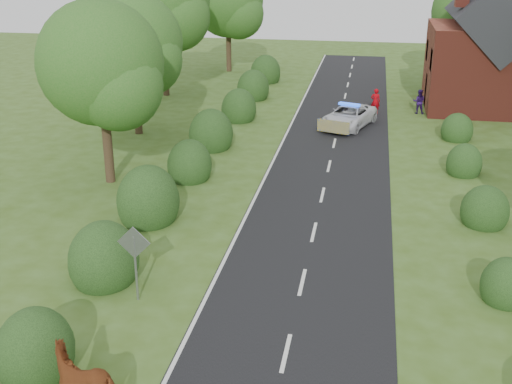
% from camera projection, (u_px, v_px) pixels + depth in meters
% --- Properties ---
extents(ground, '(120.00, 120.00, 0.00)m').
position_uv_depth(ground, '(286.00, 354.00, 17.63)').
color(ground, '#3D5819').
extents(road, '(6.00, 70.00, 0.02)m').
position_uv_depth(road, '(328.00, 173.00, 31.37)').
color(road, black).
rests_on(road, ground).
extents(road_markings, '(4.96, 70.00, 0.01)m').
position_uv_depth(road_markings, '(290.00, 185.00, 29.74)').
color(road_markings, white).
rests_on(road_markings, road).
extents(hedgerow_left, '(2.75, 50.41, 3.00)m').
position_uv_depth(hedgerow_left, '(179.00, 173.00, 29.16)').
color(hedgerow_left, black).
rests_on(hedgerow_left, ground).
extents(hedgerow_right, '(2.10, 45.78, 2.10)m').
position_uv_depth(hedgerow_right, '(480.00, 200.00, 26.61)').
color(hedgerow_right, black).
rests_on(hedgerow_right, ground).
extents(tree_left_a, '(5.74, 5.60, 8.38)m').
position_uv_depth(tree_left_a, '(105.00, 69.00, 28.17)').
color(tree_left_a, '#332316').
rests_on(tree_left_a, ground).
extents(tree_left_b, '(5.74, 5.60, 8.07)m').
position_uv_depth(tree_left_b, '(137.00, 47.00, 35.86)').
color(tree_left_b, '#332316').
rests_on(tree_left_b, ground).
extents(tree_left_c, '(6.97, 6.80, 10.22)m').
position_uv_depth(tree_left_c, '(165.00, 4.00, 44.69)').
color(tree_left_c, '#332316').
rests_on(tree_left_c, ground).
extents(tree_left_d, '(6.15, 6.00, 8.89)m').
position_uv_depth(tree_left_d, '(231.00, 4.00, 53.79)').
color(tree_left_d, '#332316').
rests_on(tree_left_d, ground).
extents(tree_right_c, '(6.15, 6.00, 8.58)m').
position_uv_depth(tree_right_c, '(475.00, 15.00, 48.82)').
color(tree_right_c, '#332316').
rests_on(tree_right_c, ground).
extents(road_sign, '(1.06, 0.08, 2.53)m').
position_uv_depth(road_sign, '(135.00, 253.00, 19.70)').
color(road_sign, gray).
rests_on(road_sign, ground).
extents(house, '(8.00, 7.40, 9.17)m').
position_uv_depth(house, '(492.00, 52.00, 42.15)').
color(house, maroon).
rests_on(house, ground).
extents(police_van, '(3.63, 5.25, 1.48)m').
position_uv_depth(police_van, '(349.00, 116.00, 38.93)').
color(police_van, silver).
rests_on(police_van, ground).
extents(pedestrian_red, '(0.63, 0.43, 1.67)m').
position_uv_depth(pedestrian_red, '(375.00, 101.00, 41.87)').
color(pedestrian_red, '#AC050D').
rests_on(pedestrian_red, ground).
extents(pedestrian_purple, '(0.82, 0.66, 1.60)m').
position_uv_depth(pedestrian_purple, '(419.00, 102.00, 41.94)').
color(pedestrian_purple, '#2B1255').
rests_on(pedestrian_purple, ground).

